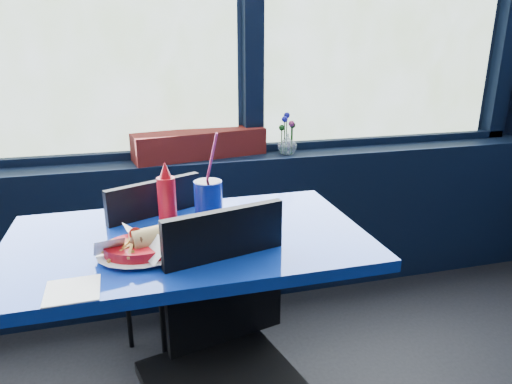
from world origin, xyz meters
name	(u,v)px	position (x,y,z in m)	size (l,w,h in m)	color
window_sill	(113,238)	(0.00, 2.87, 0.40)	(5.00, 0.26, 0.80)	black
near_table	(190,283)	(0.30, 2.00, 0.57)	(1.20, 0.70, 0.75)	black
chair_near_front	(225,345)	(0.36, 1.70, 0.52)	(0.49, 0.50, 0.90)	black
chair_near_back	(170,259)	(0.25, 2.33, 0.51)	(0.53, 0.53, 0.88)	black
planter_box	(200,144)	(0.48, 2.89, 0.87)	(0.69, 0.17, 0.14)	maroon
flower_vase	(287,142)	(0.94, 2.83, 0.87)	(0.13, 0.14, 0.22)	silver
food_basket	(145,246)	(0.15, 1.89, 0.78)	(0.26, 0.26, 0.09)	#B60C15
ketchup_bottle	(167,198)	(0.24, 2.10, 0.86)	(0.06, 0.06, 0.24)	#B60C15
soda_cup	(209,202)	(0.39, 2.09, 0.83)	(0.10, 0.10, 0.34)	navy
napkin	(72,290)	(-0.04, 1.72, 0.75)	(0.14, 0.14, 0.00)	white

